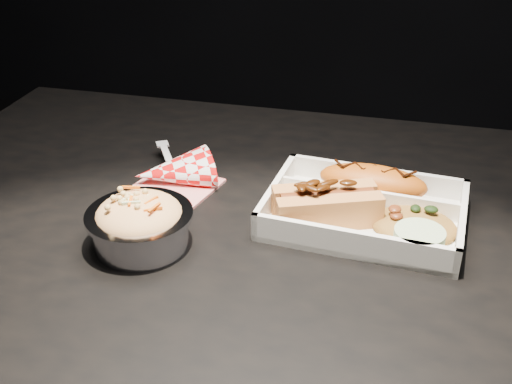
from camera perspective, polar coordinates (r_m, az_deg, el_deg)
dining_table at (r=0.87m, az=3.45°, el=-8.47°), size 1.20×0.80×0.75m
food_tray at (r=0.85m, az=9.60°, el=-1.93°), size 0.26×0.20×0.04m
fried_pastry at (r=0.89m, az=10.34°, el=0.92°), size 0.15×0.07×0.04m
hotdog at (r=0.82m, az=6.31°, el=-0.98°), size 0.15×0.10×0.06m
fried_rice_mound at (r=0.83m, az=13.95°, el=-2.27°), size 0.12×0.10×0.03m
cupcake_liner at (r=0.78m, az=14.25°, el=-4.28°), size 0.06×0.06×0.03m
foil_coleslaw_cup at (r=0.79m, az=-10.29°, el=-2.62°), size 0.13×0.13×0.07m
napkin_fork at (r=0.93m, az=-7.39°, el=1.78°), size 0.15×0.16×0.10m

